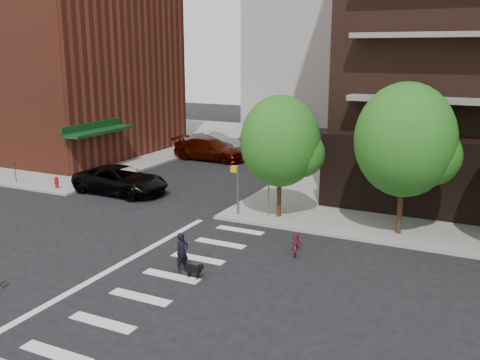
{
  "coord_description": "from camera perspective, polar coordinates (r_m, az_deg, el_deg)",
  "views": [
    {
      "loc": [
        13.73,
        -15.97,
        8.46
      ],
      "look_at": [
        3.0,
        6.0,
        2.5
      ],
      "focal_mm": 40.0,
      "sensor_mm": 36.0,
      "label": 1
    }
  ],
  "objects": [
    {
      "name": "fire_hydrant",
      "position": [
        34.85,
        -18.99,
        -0.17
      ],
      "size": [
        0.24,
        0.24,
        0.73
      ],
      "color": "#A50C0C",
      "rests_on": "sidewalk_nw"
    },
    {
      "name": "pedestrian_signal",
      "position": [
        27.29,
        0.48,
        -0.31
      ],
      "size": [
        2.18,
        0.67,
        2.6
      ],
      "color": "slate",
      "rests_on": "sidewalk_ne"
    },
    {
      "name": "ground",
      "position": [
        22.7,
        -13.73,
        -8.6
      ],
      "size": [
        120.0,
        120.0,
        0.0
      ],
      "primitive_type": "plane",
      "color": "black",
      "rests_on": "ground"
    },
    {
      "name": "scooter",
      "position": [
        23.16,
        6.08,
        -6.61
      ],
      "size": [
        1.06,
        1.82,
        0.9
      ],
      "primitive_type": "imported",
      "rotation": [
        0.0,
        0.0,
        0.28
      ],
      "color": "maroon",
      "rests_on": "ground"
    },
    {
      "name": "parked_car_silver",
      "position": [
        45.89,
        -2.93,
        4.1
      ],
      "size": [
        1.91,
        5.04,
        1.64
      ],
      "primitive_type": "imported",
      "rotation": [
        0.0,
        0.0,
        1.61
      ],
      "color": "#B8BAC1",
      "rests_on": "ground"
    },
    {
      "name": "parked_car_black",
      "position": [
        33.02,
        -12.6,
        -0.0
      ],
      "size": [
        2.95,
        6.05,
        1.66
      ],
      "primitive_type": "imported",
      "rotation": [
        0.0,
        0.0,
        1.54
      ],
      "color": "black",
      "rests_on": "ground"
    },
    {
      "name": "dog",
      "position": [
        20.6,
        -4.89,
        -9.43
      ],
      "size": [
        0.72,
        0.23,
        0.61
      ],
      "rotation": [
        0.0,
        0.0,
        -0.05
      ],
      "color": "black",
      "rests_on": "ground"
    },
    {
      "name": "parked_car_maroon",
      "position": [
        42.2,
        -3.18,
        3.32
      ],
      "size": [
        2.55,
        6.04,
        1.74
      ],
      "primitive_type": "imported",
      "rotation": [
        0.0,
        0.0,
        1.55
      ],
      "color": "#400C03",
      "rests_on": "ground"
    },
    {
      "name": "dog_walker",
      "position": [
        21.07,
        -6.19,
        -7.71
      ],
      "size": [
        0.68,
        0.56,
        1.59
      ],
      "primitive_type": "imported",
      "rotation": [
        0.0,
        0.0,
        1.21
      ],
      "color": "black",
      "rests_on": "ground"
    },
    {
      "name": "parking_meter",
      "position": [
        37.29,
        -22.86,
        1.0
      ],
      "size": [
        0.1,
        0.08,
        1.32
      ],
      "color": "black",
      "rests_on": "sidewalk_nw"
    },
    {
      "name": "midrise_nw",
      "position": [
        49.33,
        -21.13,
        14.78
      ],
      "size": [
        21.4,
        15.5,
        20.0
      ],
      "color": "maroon",
      "rests_on": "sidewalk_nw"
    },
    {
      "name": "crosswalk",
      "position": [
        21.43,
        -9.11,
        -9.72
      ],
      "size": [
        3.85,
        13.0,
        0.01
      ],
      "color": "silver",
      "rests_on": "ground"
    },
    {
      "name": "sidewalk_nw",
      "position": [
        55.59,
        -17.9,
        4.36
      ],
      "size": [
        31.0,
        33.0,
        0.15
      ],
      "primitive_type": "cube",
      "color": "gray",
      "rests_on": "ground"
    },
    {
      "name": "tree_b",
      "position": [
        25.06,
        17.19,
        4.1
      ],
      "size": [
        4.5,
        4.5,
        6.65
      ],
      "color": "#301E11",
      "rests_on": "sidewalk_ne"
    },
    {
      "name": "tree_a",
      "position": [
        26.7,
        4.3,
        4.14
      ],
      "size": [
        4.0,
        4.0,
        5.9
      ],
      "color": "#301E11",
      "rests_on": "sidewalk_ne"
    }
  ]
}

